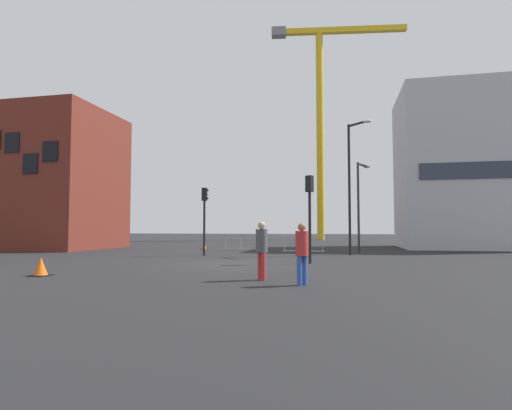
# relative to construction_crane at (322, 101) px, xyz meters

# --- Properties ---
(ground) EXTENTS (160.00, 160.00, 0.00)m
(ground) POSITION_rel_construction_crane_xyz_m (-2.30, -34.70, -17.49)
(ground) COLOR black
(brick_building) EXTENTS (7.08, 7.47, 9.89)m
(brick_building) POSITION_rel_construction_crane_xyz_m (-17.72, -25.43, -12.54)
(brick_building) COLOR maroon
(brick_building) RESTS_ON ground
(office_block) EXTENTS (9.35, 7.55, 11.67)m
(office_block) POSITION_rel_construction_crane_xyz_m (11.28, -18.70, -11.65)
(office_block) COLOR #B7B7BC
(office_block) RESTS_ON ground
(construction_crane) EXTENTS (16.90, 3.17, 27.12)m
(construction_crane) POSITION_rel_construction_crane_xyz_m (0.00, 0.00, 0.00)
(construction_crane) COLOR gold
(construction_crane) RESTS_ON ground
(streetlamp_tall) EXTENTS (1.26, 1.15, 7.32)m
(streetlamp_tall) POSITION_rel_construction_crane_xyz_m (2.81, -28.14, -13.20)
(streetlamp_tall) COLOR black
(streetlamp_tall) RESTS_ON ground
(streetlamp_short) EXTENTS (0.91, 1.42, 5.54)m
(streetlamp_short) POSITION_rel_construction_crane_xyz_m (3.36, -25.36, -14.13)
(streetlamp_short) COLOR #2D2D30
(streetlamp_short) RESTS_ON ground
(traffic_light_verge) EXTENTS (0.38, 0.28, 3.69)m
(traffic_light_verge) POSITION_rel_construction_crane_xyz_m (-5.06, -30.16, -14.99)
(traffic_light_verge) COLOR black
(traffic_light_verge) RESTS_ON ground
(traffic_light_far) EXTENTS (0.39, 0.35, 3.74)m
(traffic_light_far) POSITION_rel_construction_crane_xyz_m (0.91, -33.79, -14.96)
(traffic_light_far) COLOR black
(traffic_light_far) RESTS_ON ground
(pedestrian_walking) EXTENTS (0.34, 0.34, 1.64)m
(pedestrian_walking) POSITION_rel_construction_crane_xyz_m (1.21, -40.40, -16.54)
(pedestrian_walking) COLOR #33519E
(pedestrian_walking) RESTS_ON ground
(pedestrian_waiting) EXTENTS (0.34, 0.34, 1.69)m
(pedestrian_waiting) POSITION_rel_construction_crane_xyz_m (-0.04, -39.56, -16.50)
(pedestrian_waiting) COLOR red
(pedestrian_waiting) RESTS_ON ground
(safety_barrier_mid_span) EXTENTS (2.32, 0.25, 1.08)m
(safety_barrier_mid_span) POSITION_rel_construction_crane_xyz_m (-4.36, -24.79, -16.92)
(safety_barrier_mid_span) COLOR #9EA0A5
(safety_barrier_mid_span) RESTS_ON ground
(safety_barrier_rear) EXTENTS (2.57, 0.13, 1.08)m
(safety_barrier_rear) POSITION_rel_construction_crane_xyz_m (-0.06, -26.29, -16.92)
(safety_barrier_rear) COLOR #B2B5BA
(safety_barrier_rear) RESTS_ON ground
(traffic_cone_striped) EXTENTS (0.46, 0.46, 0.46)m
(traffic_cone_striped) POSITION_rel_construction_crane_xyz_m (-7.27, -23.81, -17.28)
(traffic_cone_striped) COLOR black
(traffic_cone_striped) RESTS_ON ground
(traffic_cone_on_verge) EXTENTS (0.58, 0.58, 0.58)m
(traffic_cone_on_verge) POSITION_rel_construction_crane_xyz_m (-7.07, -39.97, -17.22)
(traffic_cone_on_verge) COLOR black
(traffic_cone_on_verge) RESTS_ON ground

